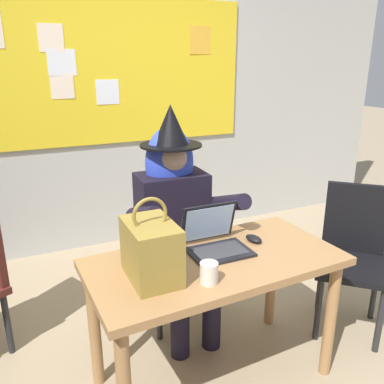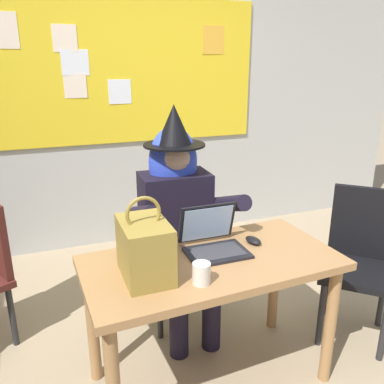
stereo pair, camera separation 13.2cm
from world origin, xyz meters
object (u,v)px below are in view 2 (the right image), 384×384
person_costumed (178,207)px  chair_extra_corner (359,255)px  desk_main (212,278)px  laptop (213,241)px  chair_at_desk (173,240)px  computer_mouse (253,240)px  handbag (145,249)px  coffee_mug (201,273)px

person_costumed → chair_extra_corner: size_ratio=1.54×
desk_main → laptop: (0.05, 0.09, 0.16)m
chair_at_desk → laptop: laptop is taller
computer_mouse → chair_at_desk: bearing=102.6°
chair_at_desk → laptop: bearing=2.9°
handbag → person_costumed: bearing=58.7°
person_costumed → handbag: (-0.36, -0.58, 0.05)m
desk_main → chair_at_desk: bearing=88.7°
computer_mouse → chair_extra_corner: chair_extra_corner is taller
chair_at_desk → chair_extra_corner: size_ratio=1.01×
computer_mouse → chair_extra_corner: 0.77m
chair_at_desk → computer_mouse: size_ratio=8.84×
computer_mouse → laptop: bearing=167.1°
laptop → computer_mouse: size_ratio=2.95×
coffee_mug → chair_extra_corner: bearing=13.0°
person_costumed → handbag: 0.69m
computer_mouse → handbag: 0.64m
desk_main → coffee_mug: size_ratio=13.35×
desk_main → person_costumed: 0.58m
computer_mouse → handbag: (-0.62, -0.13, 0.12)m
desk_main → coffee_mug: (-0.13, -0.18, 0.15)m
chair_extra_corner → person_costumed: bearing=-71.3°
person_costumed → computer_mouse: size_ratio=13.47×
chair_at_desk → computer_mouse: (0.26, -0.58, 0.21)m
chair_at_desk → laptop: size_ratio=3.00×
desk_main → handbag: handbag is taller
chair_at_desk → desk_main: bearing=-1.5°
handbag → coffee_mug: bearing=-34.7°
laptop → coffee_mug: bearing=-122.2°
person_costumed → laptop: person_costumed is taller
handbag → chair_extra_corner: 1.40m
laptop → coffee_mug: laptop is taller
chair_extra_corner → desk_main: bearing=-41.9°
chair_at_desk → handbag: handbag is taller
chair_extra_corner → handbag: bearing=-41.3°
handbag → coffee_mug: 0.27m
desk_main → coffee_mug: 0.27m
computer_mouse → coffee_mug: coffee_mug is taller
desk_main → chair_extra_corner: 1.02m
coffee_mug → chair_at_desk: bearing=80.2°
laptop → coffee_mug: (-0.18, -0.28, -0.00)m
computer_mouse → coffee_mug: (-0.41, -0.27, 0.03)m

